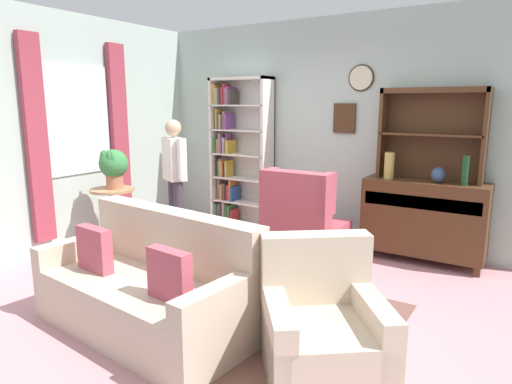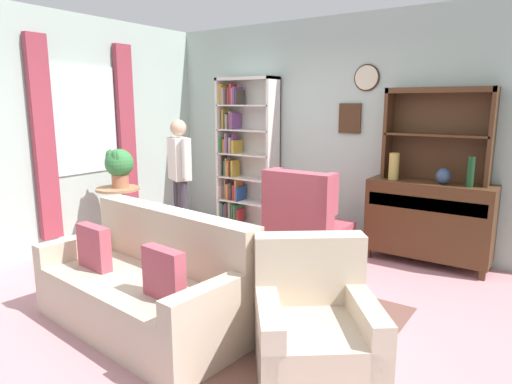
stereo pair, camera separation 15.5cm
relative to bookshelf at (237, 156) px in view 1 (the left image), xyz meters
name	(u,v)px [view 1 (the left image)]	position (x,y,z in m)	size (l,w,h in m)	color
ground_plane	(236,295)	(1.34, -1.94, -1.03)	(5.40, 4.60, 0.02)	#C68C93
wall_back	(331,131)	(1.34, 0.19, 0.38)	(5.00, 0.09, 2.80)	#ADC1B7
wall_left	(62,134)	(-1.18, -1.91, 0.38)	(0.16, 4.20, 2.80)	#ADC1B7
area_rug	(234,311)	(1.54, -2.24, -1.02)	(2.59, 1.89, 0.01)	brown
bookshelf	(237,156)	(0.00, 0.00, 0.00)	(0.90, 0.30, 2.10)	silver
sideboard	(424,217)	(2.59, -0.08, -0.51)	(1.30, 0.45, 0.92)	#4C2D19
sideboard_hutch	(433,121)	(2.59, 0.03, 0.54)	(1.10, 0.26, 1.00)	#4C2D19
vase_tall	(389,166)	(2.20, -0.16, 0.05)	(0.11, 0.11, 0.30)	tan
vase_round	(438,175)	(2.72, -0.15, -0.02)	(0.15, 0.15, 0.17)	#33476B
bottle_wine	(465,171)	(2.98, -0.17, 0.05)	(0.07, 0.07, 0.31)	#194223
couch_floral	(149,290)	(1.13, -2.82, -0.71)	(1.87, 1.02, 0.90)	beige
armchair_floral	(322,332)	(2.54, -2.66, -0.73)	(1.07, 1.08, 0.88)	beige
wingback_chair	(303,228)	(1.47, -0.81, -0.64)	(0.78, 0.80, 1.05)	#B74C5B
plant_stand	(113,212)	(-0.67, -1.64, -0.56)	(0.52, 0.52, 0.75)	#A87F56
potted_plant_large	(113,166)	(-0.65, -1.63, 0.01)	(0.34, 0.34, 0.47)	#AD6B4C
person_reading	(175,173)	(-0.18, -1.08, -0.11)	(0.50, 0.33, 1.56)	#38333D
coffee_table	(208,259)	(1.16, -2.11, -0.67)	(0.80, 0.50, 0.42)	#4C2D19
book_stack	(215,246)	(1.18, -2.03, -0.55)	(0.22, 0.15, 0.10)	#CC7233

